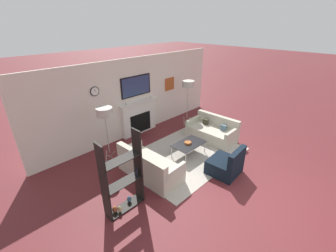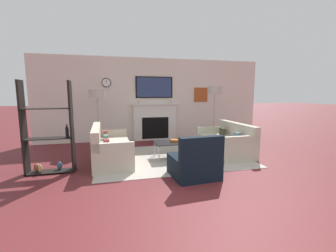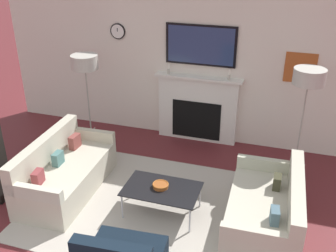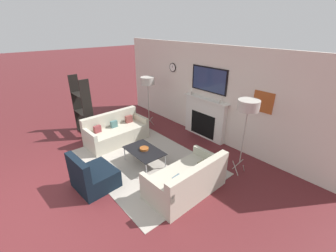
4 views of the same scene
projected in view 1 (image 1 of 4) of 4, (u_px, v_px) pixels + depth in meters
ground_plane at (263, 194)px, 5.40m from camera, size 60.00×60.00×0.00m
fireplace_wall at (136, 100)px, 7.91m from camera, size 7.55×0.28×2.70m
area_rug at (185, 155)px, 6.98m from camera, size 3.52×2.52×0.01m
couch_left at (149, 167)px, 5.91m from camera, size 0.87×1.77×0.82m
couch_right at (212, 132)px, 7.80m from camera, size 0.92×1.66×0.79m
armchair at (226, 165)px, 6.04m from camera, size 0.86×0.84×0.82m
coffee_table at (189, 144)px, 6.82m from camera, size 1.01×0.63×0.40m
decorative_bowl at (188, 143)px, 6.79m from camera, size 0.22×0.22×0.06m
floor_lamp_left at (104, 113)px, 6.09m from camera, size 0.45×0.45×1.67m
floor_lamp_right at (188, 84)px, 8.32m from camera, size 0.45×0.45×1.78m
shelf_unit at (122, 180)px, 4.69m from camera, size 0.88×0.28×1.79m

